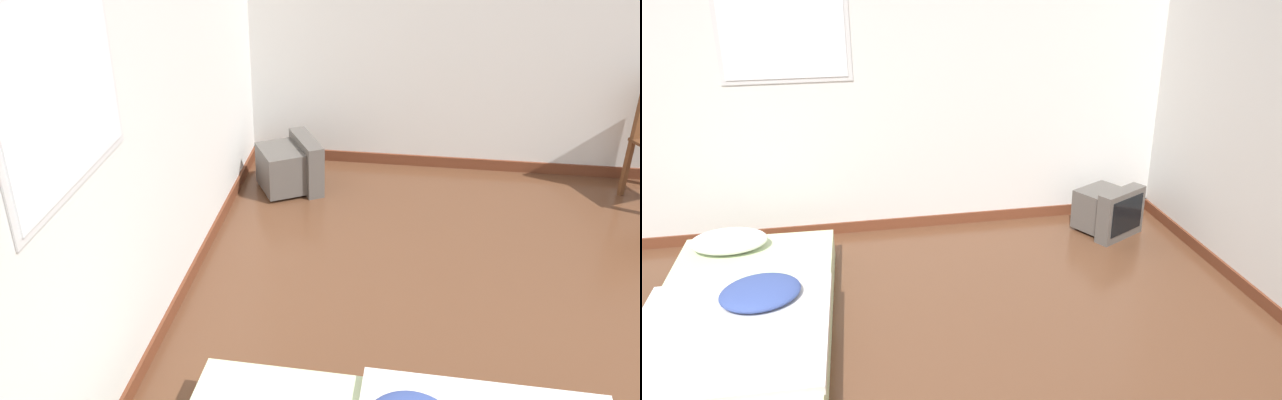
# 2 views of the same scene
# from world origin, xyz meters

# --- Properties ---
(wall_back) EXTENTS (7.79, 0.08, 2.60)m
(wall_back) POSITION_xyz_m (-0.00, 2.82, 1.29)
(wall_back) COLOR silver
(wall_back) RESTS_ON ground_plane
(mattress_bed) EXTENTS (1.11, 1.94, 0.35)m
(mattress_bed) POSITION_xyz_m (-0.59, 1.45, 0.14)
(mattress_bed) COLOR beige
(mattress_bed) RESTS_ON ground_plane
(crt_tv) EXTENTS (0.56, 0.56, 0.40)m
(crt_tv) POSITION_xyz_m (2.15, 2.38, 0.19)
(crt_tv) COLOR #56514C
(crt_tv) RESTS_ON ground_plane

